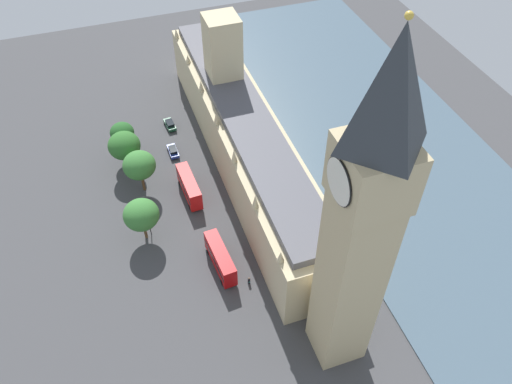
{
  "coord_description": "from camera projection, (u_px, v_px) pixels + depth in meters",
  "views": [
    {
      "loc": [
        22.92,
        79.62,
        77.27
      ],
      "look_at": [
        1.0,
        15.99,
        7.76
      ],
      "focal_mm": 35.9,
      "sensor_mm": 36.0,
      "label": 1
    }
  ],
  "objects": [
    {
      "name": "double_decker_bus_midblock",
      "position": [
        189.0,
        186.0,
        105.03
      ],
      "size": [
        3.07,
        10.61,
        4.75
      ],
      "rotation": [
        0.0,
        0.0,
        0.05
      ],
      "color": "red",
      "rests_on": "ground"
    },
    {
      "name": "plane_tree_leading",
      "position": [
        124.0,
        146.0,
        107.56
      ],
      "size": [
        6.81,
        6.81,
        9.71
      ],
      "color": "brown",
      "rests_on": "ground"
    },
    {
      "name": "parliament_building",
      "position": [
        243.0,
        134.0,
        108.83
      ],
      "size": [
        12.76,
        79.88,
        27.89
      ],
      "color": "#CCBA8E",
      "rests_on": "ground"
    },
    {
      "name": "street_lamp_opposite_hall",
      "position": [
        148.0,
        220.0,
        96.71
      ],
      "size": [
        0.56,
        0.56,
        5.75
      ],
      "color": "black",
      "rests_on": "ground"
    },
    {
      "name": "pedestrian_corner",
      "position": [
        249.0,
        281.0,
        91.16
      ],
      "size": [
        0.47,
        0.58,
        1.66
      ],
      "rotation": [
        0.0,
        0.0,
        6.27
      ],
      "color": "black",
      "rests_on": "ground"
    },
    {
      "name": "double_decker_bus_under_trees",
      "position": [
        220.0,
        258.0,
        92.33
      ],
      "size": [
        3.31,
        10.66,
        4.75
      ],
      "rotation": [
        0.0,
        0.0,
        0.08
      ],
      "color": "#B20C0F",
      "rests_on": "ground"
    },
    {
      "name": "plane_tree_by_river_gate",
      "position": [
        139.0,
        165.0,
        103.07
      ],
      "size": [
        6.67,
        6.67,
        9.83
      ],
      "color": "brown",
      "rests_on": "ground"
    },
    {
      "name": "clock_tower",
      "position": [
        361.0,
        226.0,
        62.27
      ],
      "size": [
        8.22,
        8.22,
        57.27
      ],
      "color": "tan",
      "rests_on": "ground"
    },
    {
      "name": "river_thames",
      "position": [
        379.0,
        133.0,
        121.01
      ],
      "size": [
        42.9,
        134.89,
        0.25
      ],
      "primitive_type": "cube",
      "color": "#475B6B",
      "rests_on": "ground"
    },
    {
      "name": "ground_plane",
      "position": [
        237.0,
        166.0,
        113.07
      ],
      "size": [
        149.88,
        149.88,
        0.0
      ],
      "primitive_type": "plane",
      "color": "#424244"
    },
    {
      "name": "plane_tree_trailing",
      "position": [
        122.0,
        133.0,
        110.45
      ],
      "size": [
        5.17,
        5.17,
        9.08
      ],
      "color": "brown",
      "rests_on": "ground"
    },
    {
      "name": "plane_tree_near_tower",
      "position": [
        141.0,
        215.0,
        94.4
      ],
      "size": [
        6.71,
        6.71,
        9.39
      ],
      "color": "brown",
      "rests_on": "ground"
    },
    {
      "name": "car_dark_green_kerbside",
      "position": [
        170.0,
        124.0,
        121.96
      ],
      "size": [
        2.3,
        4.8,
        1.74
      ],
      "rotation": [
        0.0,
        0.0,
        3.23
      ],
      "color": "#19472D",
      "rests_on": "ground"
    },
    {
      "name": "car_blue_far_end",
      "position": [
        173.0,
        151.0,
        115.3
      ],
      "size": [
        2.05,
        4.61,
        1.74
      ],
      "rotation": [
        0.0,
        0.0,
        3.17
      ],
      "color": "navy",
      "rests_on": "ground"
    }
  ]
}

